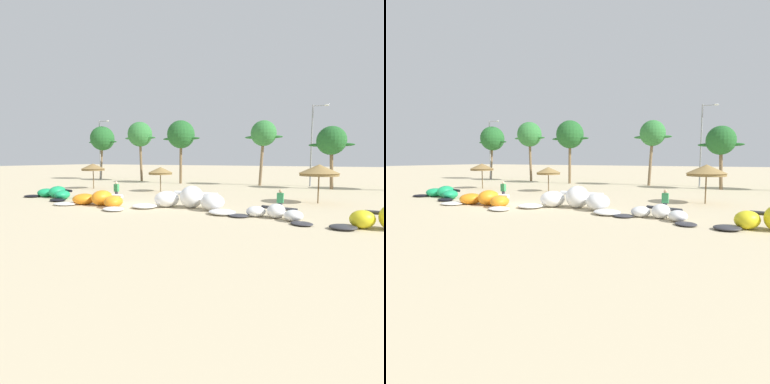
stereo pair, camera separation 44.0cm
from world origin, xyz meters
TOP-DOWN VIEW (x-y plane):
  - ground_plane at (0.00, 0.00)m, footprint 260.00×260.00m
  - kite_far_left at (-8.41, 0.91)m, footprint 5.94×3.41m
  - kite_left at (-1.80, -0.93)m, footprint 6.73×3.31m
  - kite_left_of_center at (4.55, 0.80)m, footprint 7.78×3.49m
  - kite_center at (10.48, -0.35)m, footprint 4.97×2.85m
  - beach_umbrella_near_van at (-11.56, 8.95)m, footprint 2.63×2.63m
  - beach_umbrella_middle at (-3.08, 9.53)m, footprint 2.51×2.51m
  - beach_umbrella_near_palms at (12.18, 7.34)m, footprint 2.95×2.95m
  - person_near_kites at (10.69, 0.23)m, footprint 0.36×0.24m
  - person_by_umbrellas at (-1.84, 1.10)m, footprint 0.36×0.24m
  - palm_leftmost at (-21.70, 21.97)m, footprint 5.79×3.86m
  - palm_left at (-14.00, 21.49)m, footprint 5.50×3.67m
  - palm_left_of_gap at (-6.22, 19.91)m, footprint 5.60×3.73m
  - palm_center_left at (4.56, 21.41)m, footprint 4.75×3.17m
  - palm_center_right at (12.38, 19.80)m, footprint 4.69×3.13m
  - lamppost_west at (-21.71, 21.55)m, footprint 2.08×0.24m
  - lamppost_west_center at (10.20, 22.88)m, footprint 1.88×0.24m

SIDE VIEW (x-z plane):
  - ground_plane at x=0.00m, z-range 0.00..0.00m
  - kite_center at x=10.48m, z-range -0.09..0.73m
  - kite_far_left at x=-8.41m, z-range -0.12..0.89m
  - kite_left at x=-1.80m, z-range -0.13..0.97m
  - kite_left_of_center at x=4.55m, z-range -0.18..1.34m
  - person_near_kites at x=10.69m, z-range 0.01..1.63m
  - person_by_umbrellas at x=-1.84m, z-range 0.01..1.63m
  - beach_umbrella_middle at x=-3.08m, z-range 0.87..3.39m
  - beach_umbrella_near_van at x=-11.56m, z-range 1.02..3.84m
  - beach_umbrella_near_palms at x=12.18m, z-range 1.04..3.98m
  - palm_center_right at x=12.38m, z-range 1.81..8.71m
  - lamppost_west at x=-21.71m, z-range 0.57..9.99m
  - lamppost_west_center at x=10.20m, z-range 0.55..10.32m
  - palm_center_left at x=4.56m, z-range 2.36..10.44m
  - palm_left_of_gap at x=-6.22m, z-range 2.31..10.78m
  - palm_leftmost at x=-21.70m, z-range 2.28..10.83m
  - palm_left at x=-14.00m, z-range 2.50..11.33m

